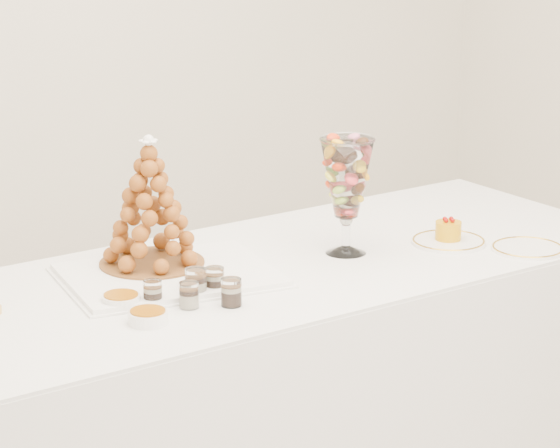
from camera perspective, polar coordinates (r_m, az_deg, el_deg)
buffet_table at (r=3.89m, az=0.06°, el=-7.42°), size 2.17×0.92×0.81m
lace_tray at (r=3.63m, az=-4.78°, el=-2.22°), size 0.61×0.50×0.02m
macaron_vase at (r=3.79m, az=2.89°, el=1.92°), size 0.15×0.15×0.34m
cake_plate at (r=3.96m, az=7.26°, el=-0.76°), size 0.22×0.22×0.01m
spare_plate at (r=3.93m, az=10.61°, el=-1.05°), size 0.21×0.21×0.01m
verrine_a at (r=3.43m, az=-5.50°, el=-2.96°), size 0.06×0.06×0.07m
verrine_b at (r=3.48m, az=-3.65°, el=-2.54°), size 0.06×0.06×0.08m
verrine_c at (r=3.51m, az=-2.83°, el=-2.43°), size 0.06×0.06×0.07m
verrine_d at (r=3.40m, az=-3.94°, el=-3.07°), size 0.05×0.05×0.07m
verrine_e at (r=3.41m, az=-2.11°, el=-2.95°), size 0.07×0.07×0.07m
ramekin_back at (r=3.43m, az=-6.85°, el=-3.31°), size 0.10×0.10×0.03m
ramekin_front at (r=3.31m, az=-5.70°, el=-4.02°), size 0.10×0.10×0.03m
croquembouche at (r=3.65m, az=-5.61°, el=0.94°), size 0.29×0.29×0.37m
mousse_cake at (r=3.96m, az=7.25°, el=-0.27°), size 0.08×0.08×0.07m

